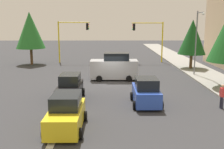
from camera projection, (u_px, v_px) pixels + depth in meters
ground_plane at (111, 84)px, 25.82m from camera, size 120.00×120.00×0.00m
sidewalk_kerb at (203, 73)px, 30.79m from camera, size 80.00×4.00×0.15m
lane_arrow_near at (57, 133)px, 14.50m from camera, size 2.40×1.10×1.10m
traffic_signal_far_right at (71, 34)px, 38.70m from camera, size 0.36×4.59×5.90m
traffic_signal_far_left at (150, 34)px, 38.80m from camera, size 0.36×4.59×5.82m
street_lamp_curbside at (197, 36)px, 28.59m from camera, size 2.15×0.28×7.00m
tree_opposite_side at (30, 30)px, 36.59m from camera, size 3.94×3.94×7.19m
tree_roadside_mid at (192, 37)px, 32.97m from camera, size 3.38×3.38×6.13m
delivery_van_silver at (114, 67)px, 27.54m from camera, size 2.22×4.80×2.77m
car_yellow at (66, 114)px, 14.85m from camera, size 4.15×2.05×1.98m
car_black at (70, 88)px, 20.46m from camera, size 4.01×1.95×1.98m
car_blue at (146, 92)px, 19.26m from camera, size 3.69×2.05×1.98m
pedestrian_crossing at (222, 96)px, 18.37m from camera, size 0.40×0.24×1.70m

